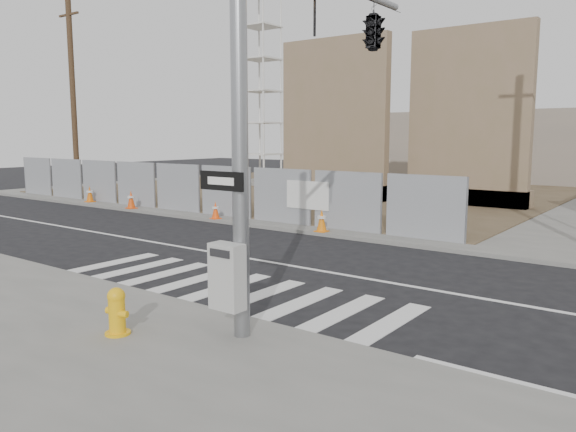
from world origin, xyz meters
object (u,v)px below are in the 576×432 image
Objects in this scene: traffic_cone_d at (322,221)px; traffic_cone_a at (90,194)px; signal_pole at (336,58)px; crane_tower at (261,44)px; traffic_cone_b at (131,200)px; fire_hydrant at (117,311)px; traffic_cone_c at (216,210)px.

traffic_cone_a is at bearing 178.45° from traffic_cone_d.
crane_tower is at bearing 132.57° from signal_pole.
signal_pole reaches higher than traffic_cone_b.
crane_tower is at bearing 102.49° from fire_hydrant.
fire_hydrant is 19.55m from traffic_cone_a.
fire_hydrant is 10.56m from traffic_cone_d.
traffic_cone_b is 10.06m from traffic_cone_d.
signal_pole reaches higher than traffic_cone_d.
traffic_cone_d is (4.92, 0.00, 0.04)m from traffic_cone_c.
traffic_cone_d is at bearing -44.31° from crane_tower.
traffic_cone_c is at bearing -180.00° from traffic_cone_d.
fire_hydrant is (-1.65, -3.93, -4.28)m from signal_pole.
traffic_cone_b is at bearing 180.00° from traffic_cone_d.
traffic_cone_b is at bearing 156.58° from signal_pole.
signal_pole is at bearing -54.91° from traffic_cone_d.
signal_pole is 8.98× the size of fire_hydrant.
crane_tower is at bearing 87.19° from traffic_cone_a.
fire_hydrant is (15.84, -22.97, -8.52)m from crane_tower.
traffic_cone_d is at bearing 125.09° from signal_pole.
traffic_cone_b is 1.19× the size of traffic_cone_c.
traffic_cone_a is 1.16× the size of traffic_cone_c.
crane_tower is 20.19m from traffic_cone_d.
signal_pole reaches higher than traffic_cone_c.
crane_tower reaches higher than traffic_cone_c.
signal_pole is 12.03m from traffic_cone_c.
crane_tower is 22.71× the size of traffic_cone_b.
signal_pole reaches higher than fire_hydrant.
crane_tower is at bearing 103.34° from traffic_cone_b.
traffic_cone_d is (13.70, -0.37, -0.01)m from traffic_cone_a.
signal_pole is at bearing -47.43° from crane_tower.
fire_hydrant is 1.02× the size of traffic_cone_d.
signal_pole is at bearing -23.42° from traffic_cone_b.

